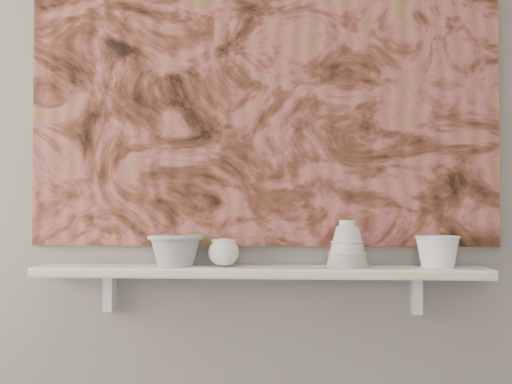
# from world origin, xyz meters

# --- Properties ---
(wall_back) EXTENTS (3.60, 0.00, 3.60)m
(wall_back) POSITION_xyz_m (0.00, 1.60, 1.35)
(wall_back) COLOR slate
(wall_back) RESTS_ON floor
(shelf) EXTENTS (1.40, 0.18, 0.03)m
(shelf) POSITION_xyz_m (0.00, 1.51, 0.92)
(shelf) COLOR white
(shelf) RESTS_ON wall_back
(shelf_stripe) EXTENTS (1.40, 0.01, 0.02)m
(shelf_stripe) POSITION_xyz_m (0.00, 1.41, 0.92)
(shelf_stripe) COLOR beige
(shelf_stripe) RESTS_ON shelf
(bracket_left) EXTENTS (0.03, 0.06, 0.12)m
(bracket_left) POSITION_xyz_m (-0.49, 1.57, 0.84)
(bracket_left) COLOR white
(bracket_left) RESTS_ON wall_back
(bracket_right) EXTENTS (0.03, 0.06, 0.12)m
(bracket_right) POSITION_xyz_m (0.49, 1.57, 0.84)
(bracket_right) COLOR white
(bracket_right) RESTS_ON wall_back
(painting) EXTENTS (1.50, 0.02, 1.10)m
(painting) POSITION_xyz_m (0.00, 1.59, 1.54)
(painting) COLOR brown
(painting) RESTS_ON wall_back
(house_motif) EXTENTS (0.09, 0.00, 0.08)m
(house_motif) POSITION_xyz_m (0.45, 1.57, 1.23)
(house_motif) COLOR black
(house_motif) RESTS_ON painting
(bowl_grey) EXTENTS (0.20, 0.20, 0.10)m
(bowl_grey) POSITION_xyz_m (-0.26, 1.51, 0.98)
(bowl_grey) COLOR gray
(bowl_grey) RESTS_ON shelf
(cup_cream) EXTENTS (0.12, 0.12, 0.09)m
(cup_cream) POSITION_xyz_m (-0.11, 1.51, 0.97)
(cup_cream) COLOR silver
(cup_cream) RESTS_ON shelf
(bell_vessel) EXTENTS (0.17, 0.17, 0.15)m
(bell_vessel) POSITION_xyz_m (0.27, 1.51, 1.00)
(bell_vessel) COLOR beige
(bell_vessel) RESTS_ON shelf
(bowl_white) EXTENTS (0.17, 0.17, 0.10)m
(bowl_white) POSITION_xyz_m (0.54, 1.51, 0.98)
(bowl_white) COLOR white
(bowl_white) RESTS_ON shelf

